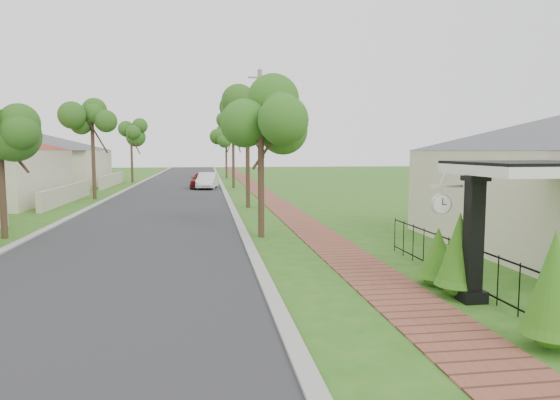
{
  "coord_description": "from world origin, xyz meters",
  "views": [
    {
      "loc": [
        -0.64,
        -10.03,
        3.0
      ],
      "look_at": [
        1.56,
        4.86,
        1.5
      ],
      "focal_mm": 32.0,
      "sensor_mm": 36.0,
      "label": 1
    }
  ],
  "objects": [
    {
      "name": "parked_car_red",
      "position": [
        -1.0,
        29.75,
        0.66
      ],
      "size": [
        1.96,
        4.01,
        1.32
      ],
      "primitive_type": "imported",
      "rotation": [
        0.0,
        0.0,
        -0.11
      ],
      "color": "maroon",
      "rests_on": "ground"
    },
    {
      "name": "street_trees",
      "position": [
        -2.87,
        26.84,
        4.54
      ],
      "size": [
        10.7,
        37.65,
        5.89
      ],
      "color": "#382619",
      "rests_on": "ground"
    },
    {
      "name": "road",
      "position": [
        -3.0,
        20.0,
        0.0
      ],
      "size": [
        7.0,
        120.0,
        0.02
      ],
      "primitive_type": "cube",
      "color": "#28282B",
      "rests_on": "ground"
    },
    {
      "name": "hedge_row",
      "position": [
        4.45,
        -1.38,
        0.81
      ],
      "size": [
        0.85,
        4.54,
        1.92
      ],
      "color": "#285D12",
      "rests_on": "ground"
    },
    {
      "name": "far_house_grey",
      "position": [
        -14.97,
        34.0,
        2.34
      ],
      "size": [
        15.56,
        15.56,
        4.6
      ],
      "color": "beige",
      "rests_on": "ground"
    },
    {
      "name": "kerb_right",
      "position": [
        0.65,
        20.0,
        0.0
      ],
      "size": [
        0.3,
        120.0,
        0.1
      ],
      "primitive_type": "cube",
      "color": "#9E9E99",
      "rests_on": "ground"
    },
    {
      "name": "porch_post",
      "position": [
        4.55,
        -1.0,
        1.12
      ],
      "size": [
        0.48,
        0.48,
        2.52
      ],
      "color": "black",
      "rests_on": "ground"
    },
    {
      "name": "ground",
      "position": [
        0.0,
        0.0,
        0.0
      ],
      "size": [
        160.0,
        160.0,
        0.0
      ],
      "primitive_type": "plane",
      "color": "#2B6117",
      "rests_on": "ground"
    },
    {
      "name": "near_tree",
      "position": [
        1.22,
        7.0,
        4.13
      ],
      "size": [
        2.02,
        2.02,
        5.19
      ],
      "color": "#382619",
      "rests_on": "ground"
    },
    {
      "name": "picket_fence",
      "position": [
        4.9,
        -0.0,
        0.53
      ],
      "size": [
        0.03,
        8.02,
        1.0
      ],
      "color": "black",
      "rests_on": "ground"
    },
    {
      "name": "station_clock",
      "position": [
        4.06,
        -0.6,
        1.95
      ],
      "size": [
        0.7,
        0.13,
        0.6
      ],
      "color": "silver",
      "rests_on": "ground"
    },
    {
      "name": "utility_pole",
      "position": [
        2.11,
        15.57,
        3.59
      ],
      "size": [
        1.2,
        0.24,
        7.07
      ],
      "color": "gray",
      "rests_on": "ground"
    },
    {
      "name": "kerb_left",
      "position": [
        -6.65,
        20.0,
        0.0
      ],
      "size": [
        0.3,
        120.0,
        0.1
      ],
      "primitive_type": "cube",
      "color": "#9E9E99",
      "rests_on": "ground"
    },
    {
      "name": "sidewalk",
      "position": [
        3.25,
        20.0,
        0.0
      ],
      "size": [
        1.5,
        120.0,
        0.03
      ],
      "primitive_type": "cube",
      "color": "brown",
      "rests_on": "ground"
    },
    {
      "name": "parked_car_white",
      "position": [
        -0.57,
        29.29,
        0.63
      ],
      "size": [
        1.83,
        3.95,
        1.25
      ],
      "primitive_type": "imported",
      "rotation": [
        0.0,
        0.0,
        -0.14
      ],
      "color": "white",
      "rests_on": "ground"
    }
  ]
}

